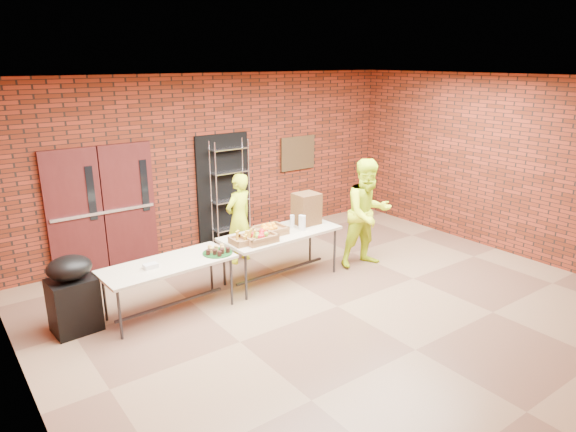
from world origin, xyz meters
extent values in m
cube|color=brown|center=(0.00, 0.00, -0.02)|extent=(8.00, 7.00, 0.04)
cube|color=silver|center=(0.00, 0.00, 3.22)|extent=(8.00, 7.00, 0.04)
cube|color=maroon|center=(0.00, 3.52, 1.60)|extent=(8.00, 0.04, 3.20)
cube|color=maroon|center=(-4.02, 0.00, 1.60)|extent=(0.04, 7.00, 3.20)
cube|color=maroon|center=(4.02, 0.00, 1.60)|extent=(0.04, 7.00, 3.20)
cube|color=#451513|center=(-2.65, 3.44, 1.05)|extent=(0.88, 0.08, 2.10)
cube|color=#451513|center=(-1.75, 3.44, 1.05)|extent=(0.88, 0.08, 2.10)
cube|color=black|center=(-2.37, 3.39, 1.35)|extent=(0.12, 0.02, 0.90)
cube|color=black|center=(-1.47, 3.39, 1.35)|extent=(0.12, 0.02, 0.90)
cube|color=silver|center=(-2.20, 3.38, 1.00)|extent=(1.70, 0.04, 0.05)
cube|color=black|center=(0.10, 3.46, 1.05)|extent=(1.10, 0.06, 2.10)
cube|color=#47351C|center=(1.90, 3.45, 1.55)|extent=(0.85, 0.04, 0.70)
cube|color=#C4B996|center=(-2.02, 1.27, 0.73)|extent=(1.87, 0.86, 0.04)
cube|color=#303136|center=(-2.02, 1.27, 0.12)|extent=(1.63, 0.13, 0.03)
cylinder|color=#303136|center=(-2.83, 1.57, 0.36)|extent=(0.04, 0.04, 0.71)
cylinder|color=#303136|center=(-1.20, 1.57, 0.36)|extent=(0.04, 0.04, 0.71)
cylinder|color=#303136|center=(-2.83, 0.96, 0.36)|extent=(0.04, 0.04, 0.71)
cylinder|color=#303136|center=(-1.20, 0.96, 0.36)|extent=(0.04, 0.04, 0.71)
cube|color=#C4B996|center=(-0.08, 1.29, 0.78)|extent=(1.98, 0.90, 0.04)
cube|color=#303136|center=(-0.08, 1.29, 0.13)|extent=(1.73, 0.12, 0.03)
cylinder|color=#303136|center=(-0.95, 1.62, 0.38)|extent=(0.04, 0.04, 0.76)
cylinder|color=#303136|center=(0.78, 1.62, 0.38)|extent=(0.04, 0.04, 0.76)
cylinder|color=#303136|center=(-0.95, 0.97, 0.38)|extent=(0.04, 0.04, 0.76)
cylinder|color=#303136|center=(0.78, 0.97, 0.38)|extent=(0.04, 0.04, 0.76)
cube|color=olive|center=(-0.82, 1.20, 0.83)|extent=(0.40, 0.31, 0.06)
cube|color=olive|center=(-0.28, 1.32, 0.84)|extent=(0.49, 0.38, 0.08)
cube|color=olive|center=(-0.61, 1.12, 0.84)|extent=(0.49, 0.38, 0.08)
cylinder|color=#124518|center=(-1.29, 1.17, 0.76)|extent=(0.43, 0.43, 0.02)
cube|color=silver|center=(-2.28, 1.23, 0.78)|extent=(0.18, 0.12, 0.06)
cube|color=brown|center=(0.52, 1.40, 1.06)|extent=(0.40, 0.35, 0.52)
cylinder|color=silver|center=(0.27, 1.22, 0.92)|extent=(0.08, 0.08, 0.23)
cylinder|color=silver|center=(0.26, 1.16, 0.92)|extent=(0.08, 0.08, 0.24)
cylinder|color=silver|center=(0.19, 1.36, 0.91)|extent=(0.07, 0.07, 0.22)
cube|color=black|center=(-3.23, 1.54, 0.37)|extent=(0.61, 0.51, 0.73)
ellipsoid|color=black|center=(-3.23, 1.54, 0.89)|extent=(0.60, 0.52, 0.31)
imported|color=#D9FB1B|center=(-0.24, 2.33, 0.79)|extent=(0.66, 0.53, 1.59)
imported|color=#D9FB1B|center=(1.46, 0.91, 0.93)|extent=(1.02, 0.86, 1.86)
camera|label=1|loc=(-4.57, -4.99, 3.45)|focal=32.00mm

